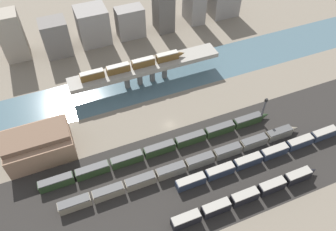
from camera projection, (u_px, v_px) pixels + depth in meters
ground_plane at (170, 125)px, 127.79m from camera, size 400.00×400.00×0.00m
railbed_yard at (196, 173)px, 112.77m from camera, size 280.00×42.00×0.01m
river_water at (146, 82)px, 144.80m from camera, size 320.00×23.05×0.01m
bridge at (145, 68)px, 139.15m from camera, size 65.39×8.51×9.26m
train_on_bridge at (134, 65)px, 135.46m from camera, size 45.58×2.62×3.43m
train_yard_near at (248, 196)px, 104.83m from camera, size 53.48×3.17×4.03m
train_yard_mid at (264, 155)px, 115.79m from camera, size 68.52×3.01×3.63m
train_yard_far at (189, 164)px, 113.12m from camera, size 90.41×3.14×3.66m
train_yard_outer at (163, 148)px, 117.97m from camera, size 88.83×2.95×3.70m
warehouse_building at (39, 144)px, 114.85m from camera, size 22.81×15.51×10.74m
signal_tower at (263, 110)px, 124.51m from camera, size 1.00×0.80×12.23m
city_block_far_left at (12, 36)px, 148.79m from camera, size 10.72×10.35×22.80m
city_block_left at (56, 37)px, 152.82m from camera, size 12.05×10.71×17.26m
city_block_center at (93, 25)px, 159.34m from camera, size 14.62×13.40×17.72m
city_block_right at (130, 22)px, 163.23m from camera, size 13.63×8.28×15.47m
city_block_far_right at (163, 9)px, 165.06m from camera, size 8.56×10.77×22.38m
city_block_tall at (194, 3)px, 171.56m from camera, size 8.10×12.88×20.16m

